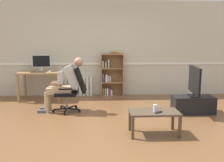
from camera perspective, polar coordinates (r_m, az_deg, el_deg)
name	(u,v)px	position (r m, az deg, el deg)	size (l,w,h in m)	color
ground_plane	(106,125)	(4.53, -1.42, -10.53)	(18.00, 18.00, 0.00)	brown
back_wall	(104,49)	(6.92, -1.95, 7.70)	(12.00, 0.13, 2.70)	beige
computer_desk	(40,76)	(6.68, -16.79, 1.19)	(1.11, 0.67, 0.76)	#9E7547
imac_monitor	(41,62)	(6.71, -16.55, 4.40)	(0.50, 0.14, 0.44)	silver
keyboard	(38,72)	(6.53, -17.26, 2.08)	(0.39, 0.12, 0.02)	black
computer_mouse	(50,72)	(6.49, -14.73, 2.20)	(0.06, 0.10, 0.03)	white
bookshelf	(111,76)	(6.78, -0.27, 1.30)	(0.65, 0.29, 1.29)	olive
radiator	(79,86)	(6.95, -8.02, -1.22)	(0.80, 0.08, 0.56)	white
office_chair	(73,88)	(5.36, -9.38, -1.71)	(0.76, 0.61, 0.99)	black
person_seated	(65,83)	(5.36, -11.18, -0.44)	(1.02, 0.40, 1.21)	tan
tv_stand	(193,105)	(5.51, 18.83, -5.39)	(0.89, 0.39, 0.38)	black
tv_screen	(194,81)	(5.41, 19.13, 0.04)	(0.25, 0.94, 0.65)	black
coffee_table	(154,114)	(4.08, 10.04, -7.87)	(0.82, 0.45, 0.40)	#4C3D2D
drinking_glass	(155,108)	(4.04, 10.32, -6.38)	(0.07, 0.07, 0.12)	silver
spare_remote	(159,112)	(3.99, 11.12, -7.35)	(0.04, 0.15, 0.02)	black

